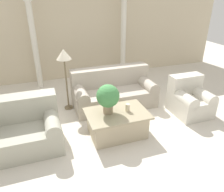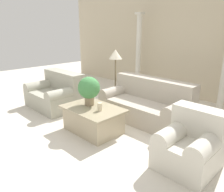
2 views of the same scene
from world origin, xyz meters
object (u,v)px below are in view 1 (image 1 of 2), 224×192
Objects in this scene: sofa_long at (113,91)px; coffee_table at (117,123)px; floor_lamp at (64,59)px; loveseat at (21,128)px; potted_plant at (108,97)px; armchair at (189,99)px.

sofa_long is 1.32m from coffee_table.
coffee_table is at bearing -61.74° from floor_lamp.
floor_lamp reaches higher than loveseat.
potted_plant reaches higher than sofa_long.
loveseat is at bearing -179.79° from armchair.
coffee_table is 2.06× the size of potted_plant.
sofa_long is 2.29× the size of armchair.
armchair is at bearing 5.87° from potted_plant.
floor_lamp is (-1.11, 0.13, 0.90)m from sofa_long.
loveseat is 1.79m from coffee_table.
armchair is at bearing -23.14° from floor_lamp.
loveseat is 1.68m from potted_plant.
potted_plant is at bearing -113.62° from sofa_long.
potted_plant is 2.13m from armchair.
sofa_long is 1.66× the size of coffee_table.
potted_plant reaches higher than loveseat.
sofa_long reaches higher than armchair.
armchair is at bearing -33.15° from sofa_long.
potted_plant is at bearing 162.06° from coffee_table.
sofa_long is 1.41m from potted_plant.
sofa_long is 1.35× the size of floor_lamp.
loveseat is 1.77m from floor_lamp.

